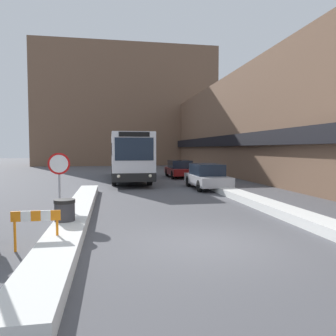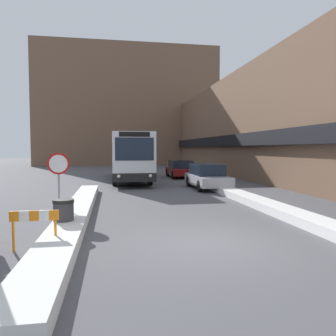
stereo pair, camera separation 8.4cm
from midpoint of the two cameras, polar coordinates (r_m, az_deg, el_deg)
ground_plane at (r=8.48m, az=7.43°, el=-12.94°), size 160.00×160.00×0.00m
building_row_right at (r=34.15m, az=11.65°, el=6.59°), size 5.50×60.00×8.69m
building_backdrop_far at (r=50.21m, az=-6.99°, el=10.42°), size 26.00×8.00×17.10m
snow_bank_left at (r=11.49m, az=-15.60°, el=-7.81°), size 0.90×14.64×0.34m
snow_bank_right at (r=11.84m, az=21.23°, el=-7.67°), size 0.90×16.28×0.31m
city_bus at (r=24.85m, az=-6.67°, el=2.09°), size 2.57×12.01×3.38m
parked_car_front at (r=19.59m, az=6.98°, el=-1.45°), size 1.86×4.24×1.47m
parked_car_middle at (r=27.08m, az=2.28°, el=-0.13°), size 1.91×4.35×1.42m
stop_sign at (r=12.11m, az=-18.34°, el=-0.40°), size 0.76×0.08×2.23m
trash_bin at (r=9.78m, az=-17.49°, el=-7.96°), size 0.59×0.59×0.95m
construction_barricade at (r=8.30m, az=-21.98°, el=-8.75°), size 1.10×0.06×0.94m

